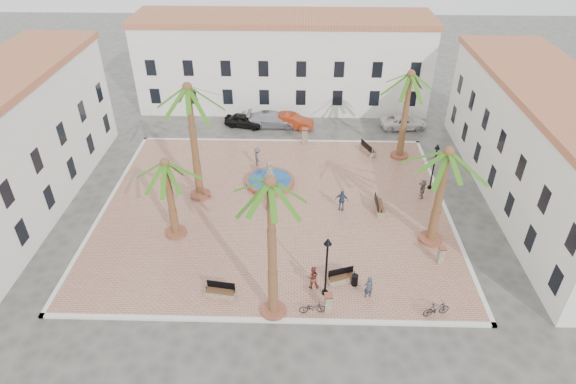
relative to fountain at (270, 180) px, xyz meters
The scene contains 37 objects.
ground 3.50m from the fountain, 80.34° to the right, with size 120.00×120.00×0.00m, color #56544F.
plaza 3.49m from the fountain, 80.34° to the right, with size 26.00×22.00×0.15m, color #B37861.
kerb_n 7.61m from the fountain, 85.60° to the left, with size 26.30×0.30×0.16m, color silver.
kerb_s 14.44m from the fountain, 87.69° to the right, with size 26.30×0.30×0.16m, color silver.
kerb_e 14.01m from the fountain, 14.15° to the right, with size 0.30×22.30×0.16m, color silver.
kerb_w 12.89m from the fountain, 164.59° to the right, with size 0.30×22.30×0.16m, color silver.
building_north 17.14m from the fountain, 87.99° to the left, with size 30.40×7.40×9.50m.
building_east 21.03m from the fountain, ahead, with size 7.40×26.40×9.00m.
building_west 19.28m from the fountain, 169.47° to the right, with size 6.40×24.40×10.00m.
fountain is the anchor object (origin of this frame).
palm_nw 9.72m from the fountain, 159.81° to the right, with size 5.17×5.17×9.41m.
palm_sw 10.35m from the fountain, 132.93° to the right, with size 4.85×4.85×6.12m.
palm_s 15.92m from the fountain, 85.81° to the right, with size 4.85×4.85×9.34m.
palm_e 14.76m from the fountain, 31.16° to the right, with size 5.32×5.32×7.38m.
palm_ne 13.96m from the fountain, 22.71° to the left, with size 5.03×5.03×8.04m.
bench_s 12.86m from the fountain, 100.03° to the right, with size 1.91×0.83×0.98m.
bench_se 12.36m from the fountain, 65.45° to the right, with size 1.85×1.07×0.93m.
bench_e 9.18m from the fountain, 22.87° to the right, with size 0.64×1.99×1.05m.
bench_ne 10.15m from the fountain, 31.88° to the left, with size 1.33×2.06×1.05m.
lamppost_s 13.21m from the fountain, 71.71° to the right, with size 0.47×0.47×4.34m.
lamppost_e 13.22m from the fountain, ahead, with size 0.44×0.44×4.02m.
bollard_se 14.33m from the fountain, 73.07° to the right, with size 0.51×0.51×1.32m.
bollard_n 7.57m from the fountain, 67.47° to the left, with size 0.66×0.66×1.56m.
bollard_e 14.94m from the fountain, 38.45° to the right, with size 0.49×0.49×1.24m.
litter_bin 12.93m from the fountain, 62.71° to the right, with size 0.40×0.40×0.77m, color black.
cyclist_a 14.13m from the fountain, 62.05° to the right, with size 0.58×0.38×1.58m, color #2F3747.
bicycle_a 14.20m from the fountain, 76.71° to the right, with size 0.54×1.54×0.81m, color black.
cyclist_b 12.22m from the fountain, 74.28° to the right, with size 0.78×0.61×1.61m, color brown.
bicycle_b 17.29m from the fountain, 53.09° to the right, with size 0.46×1.64×0.99m, color black.
pedestrian_fountain_a 3.68m from the fountain, 87.37° to the right, with size 0.78×0.51×1.60m, color #786450.
pedestrian_fountain_b 6.64m from the fountain, 32.10° to the right, with size 1.00×0.42×1.70m, color #324560.
pedestrian_north 3.17m from the fountain, 113.02° to the left, with size 1.10×0.63×1.70m, color #4C4C51.
pedestrian_east 12.16m from the fountain, ahead, with size 1.45×0.46×1.57m, color #685B53.
car_black 11.22m from the fountain, 106.76° to the left, with size 1.56×3.88×1.32m, color black.
car_red 10.79m from the fountain, 81.78° to the left, with size 1.53×4.38×1.44m, color #A32D11.
car_silver 10.93m from the fountain, 91.34° to the left, with size 2.12×5.22×1.52m, color #B3B3BC.
car_white 16.78m from the fountain, 40.34° to the left, with size 2.10×4.56×1.27m, color white.
Camera 1 is at (1.79, -29.76, 21.59)m, focal length 30.00 mm.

